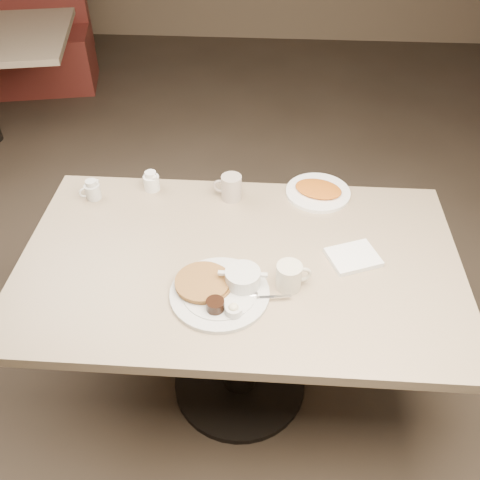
# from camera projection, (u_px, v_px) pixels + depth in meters

# --- Properties ---
(room) EXTENTS (7.04, 8.04, 2.84)m
(room) POSITION_uv_depth(u_px,v_px,m) (239.00, 77.00, 1.35)
(room) COLOR #4C3F33
(room) RESTS_ON ground
(diner_table) EXTENTS (1.50, 0.90, 0.75)m
(diner_table) POSITION_uv_depth(u_px,v_px,m) (240.00, 293.00, 1.89)
(diner_table) COLOR tan
(diner_table) RESTS_ON ground
(main_plate) EXTENTS (0.38, 0.32, 0.07)m
(main_plate) POSITION_uv_depth(u_px,v_px,m) (222.00, 288.00, 1.65)
(main_plate) COLOR silver
(main_plate) RESTS_ON diner_table
(coffee_mug_near) EXTENTS (0.12, 0.10, 0.09)m
(coffee_mug_near) POSITION_uv_depth(u_px,v_px,m) (290.00, 276.00, 1.66)
(coffee_mug_near) COLOR beige
(coffee_mug_near) RESTS_ON diner_table
(napkin) EXTENTS (0.20, 0.18, 0.02)m
(napkin) POSITION_uv_depth(u_px,v_px,m) (353.00, 257.00, 1.77)
(napkin) COLOR white
(napkin) RESTS_ON diner_table
(coffee_mug_far) EXTENTS (0.12, 0.09, 0.10)m
(coffee_mug_far) POSITION_uv_depth(u_px,v_px,m) (231.00, 187.00, 2.00)
(coffee_mug_far) COLOR #B9AB9F
(coffee_mug_far) RESTS_ON diner_table
(creamer_left) EXTENTS (0.08, 0.07, 0.08)m
(creamer_left) POSITION_uv_depth(u_px,v_px,m) (92.00, 190.00, 2.01)
(creamer_left) COLOR silver
(creamer_left) RESTS_ON diner_table
(creamer_right) EXTENTS (0.08, 0.08, 0.08)m
(creamer_right) POSITION_uv_depth(u_px,v_px,m) (151.00, 181.00, 2.06)
(creamer_right) COLOR white
(creamer_right) RESTS_ON diner_table
(hash_plate) EXTENTS (0.32, 0.32, 0.04)m
(hash_plate) POSITION_uv_depth(u_px,v_px,m) (318.00, 191.00, 2.05)
(hash_plate) COLOR white
(hash_plate) RESTS_ON diner_table
(booth_back_left) EXTENTS (1.66, 1.85, 1.12)m
(booth_back_left) POSITION_uv_depth(u_px,v_px,m) (0.00, 40.00, 4.13)
(booth_back_left) COLOR maroon
(booth_back_left) RESTS_ON ground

